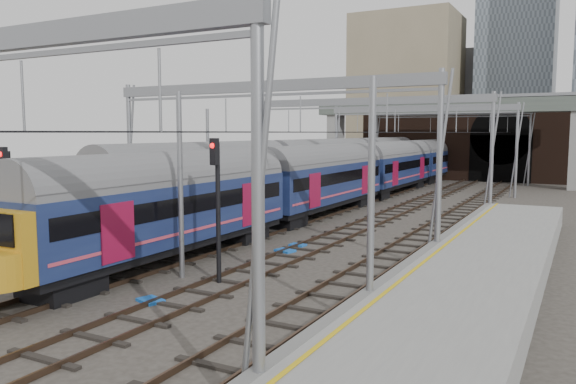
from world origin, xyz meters
The scene contains 16 objects.
ground centered at (0.00, 0.00, 0.00)m, with size 160.00×160.00×0.00m, color #38332D.
platform_left centered at (-10.18, 2.50, 0.55)m, with size 4.32×55.00×1.12m.
platform_right centered at (10.18, -1.50, 0.55)m, with size 4.32×47.00×1.12m.
tracks centered at (0.00, 15.00, 0.02)m, with size 14.40×80.00×0.22m.
overhead_line centered at (0.00, 21.49, 6.57)m, with size 16.80×80.00×8.00m.
retaining_wall centered at (1.40, 51.93, 4.33)m, with size 28.00×2.75×9.00m.
overbridge centered at (0.00, 46.00, 7.27)m, with size 28.00×3.00×9.25m.
city_skyline centered at (2.73, 70.48, 17.09)m, with size 37.50×27.50×60.00m.
train_main centered at (-2.00, 27.31, 2.45)m, with size 2.73×63.12×4.72m.
train_second centered at (-6.00, 28.07, 2.55)m, with size 2.91×50.43×4.97m.
signal_near_left centered at (-4.63, -1.78, 3.14)m, with size 0.38×0.47×4.99m.
signal_near_centre centered at (1.65, 2.01, 3.30)m, with size 0.41×0.48×5.29m.
relay_cabinet centered at (-6.50, 1.56, 0.61)m, with size 0.61×0.51×1.23m, color silver.
equip_cover_a centered at (1.05, -0.94, 0.05)m, with size 0.86×0.60×0.10m, color blue.
equip_cover_b centered at (1.25, 7.93, 0.05)m, with size 0.87×0.61×0.10m, color blue.
equip_cover_c centered at (1.17, 9.39, 0.04)m, with size 0.76×0.54×0.09m, color blue.
Camera 1 is at (13.34, -14.53, 5.49)m, focal length 35.00 mm.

